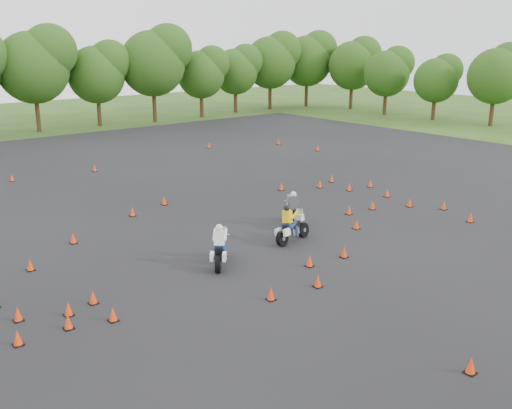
% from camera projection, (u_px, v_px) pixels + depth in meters
% --- Properties ---
extents(ground, '(140.00, 140.00, 0.00)m').
position_uv_depth(ground, '(317.00, 252.00, 23.84)').
color(ground, '#2D5119').
rests_on(ground, ground).
extents(asphalt_pad, '(62.00, 62.00, 0.00)m').
position_uv_depth(asphalt_pad, '(230.00, 219.00, 28.28)').
color(asphalt_pad, black).
rests_on(asphalt_pad, ground).
extents(treeline, '(87.14, 32.37, 10.78)m').
position_uv_depth(treeline, '(40.00, 86.00, 49.60)').
color(treeline, '#254714').
rests_on(treeline, ground).
extents(traffic_cones, '(29.79, 33.23, 0.45)m').
position_uv_depth(traffic_cones, '(268.00, 220.00, 27.32)').
color(traffic_cones, '#EB3709').
rests_on(traffic_cones, asphalt_pad).
extents(rider_grey, '(1.84, 2.22, 1.72)m').
position_uv_depth(rider_grey, '(293.00, 208.00, 27.11)').
color(rider_grey, '#383B3F').
rests_on(rider_grey, ground).
extents(rider_yellow, '(2.27, 1.05, 1.69)m').
position_uv_depth(rider_yellow, '(294.00, 223.00, 24.87)').
color(rider_yellow, gold).
rests_on(rider_yellow, ground).
extents(rider_white, '(2.02, 2.13, 1.73)m').
position_uv_depth(rider_white, '(220.00, 244.00, 22.30)').
color(rider_white, silver).
rests_on(rider_white, ground).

